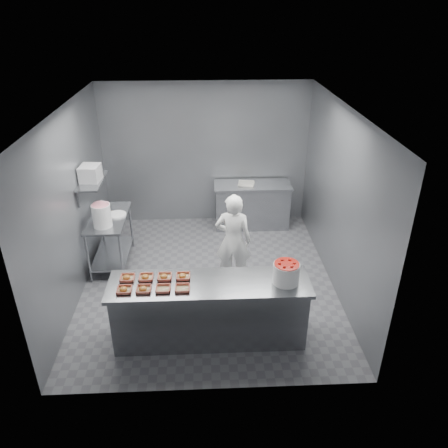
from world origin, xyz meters
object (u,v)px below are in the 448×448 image
(service_counter, at_px, (210,310))
(appliance, at_px, (90,173))
(tray_2, at_px, (163,289))
(strawberry_tub, at_px, (286,272))
(tray_3, at_px, (182,288))
(tray_1, at_px, (144,289))
(glaze_bucket, at_px, (102,215))
(tray_7, at_px, (183,276))
(back_counter, at_px, (252,205))
(tray_5, at_px, (146,277))
(tray_6, at_px, (164,277))
(prep_table, at_px, (110,233))
(tray_4, at_px, (127,278))
(tray_0, at_px, (124,290))
(worker, at_px, (233,240))

(service_counter, bearing_deg, appliance, 133.51)
(tray_2, distance_m, strawberry_tub, 1.56)
(tray_2, bearing_deg, service_counter, 12.64)
(tray_3, bearing_deg, tray_1, -180.00)
(service_counter, relative_size, tray_2, 13.88)
(strawberry_tub, bearing_deg, service_counter, 178.12)
(glaze_bucket, bearing_deg, tray_2, -58.34)
(tray_1, xyz_separation_m, tray_7, (0.48, 0.26, 0.00))
(service_counter, xyz_separation_m, appliance, (-1.82, 1.92, 1.24))
(back_counter, distance_m, tray_5, 3.59)
(tray_6, bearing_deg, tray_3, -46.79)
(tray_3, distance_m, glaze_bucket, 2.21)
(prep_table, height_order, tray_2, tray_2)
(tray_4, bearing_deg, tray_0, -90.00)
(tray_6, height_order, strawberry_tub, strawberry_tub)
(worker, height_order, appliance, appliance)
(service_counter, relative_size, back_counter, 1.73)
(tray_0, bearing_deg, tray_1, 0.00)
(back_counter, bearing_deg, tray_0, -120.11)
(tray_7, relative_size, strawberry_tub, 0.55)
(tray_3, relative_size, tray_5, 1.00)
(tray_1, distance_m, tray_3, 0.48)
(prep_table, distance_m, tray_4, 1.94)
(tray_1, height_order, tray_5, same)
(service_counter, relative_size, tray_3, 13.88)
(tray_7, distance_m, worker, 1.38)
(prep_table, xyz_separation_m, tray_4, (0.59, -1.82, 0.33))
(tray_5, bearing_deg, glaze_bucket, 119.30)
(tray_2, bearing_deg, tray_4, 151.83)
(tray_3, distance_m, tray_6, 0.35)
(tray_7, bearing_deg, worker, 57.62)
(tray_7, height_order, strawberry_tub, strawberry_tub)
(tray_2, bearing_deg, strawberry_tub, 3.59)
(tray_4, distance_m, tray_7, 0.72)
(tray_6, relative_size, strawberry_tub, 0.55)
(tray_4, bearing_deg, glaze_bucket, 111.86)
(worker, relative_size, appliance, 4.68)
(service_counter, distance_m, tray_1, 0.95)
(prep_table, distance_m, worker, 2.16)
(service_counter, height_order, worker, worker)
(prep_table, bearing_deg, appliance, -169.19)
(back_counter, distance_m, worker, 2.05)
(appliance, bearing_deg, tray_2, -53.99)
(tray_1, distance_m, tray_7, 0.55)
(tray_1, bearing_deg, strawberry_tub, 3.11)
(glaze_bucket, bearing_deg, strawberry_tub, -32.22)
(back_counter, bearing_deg, tray_6, -115.37)
(tray_6, distance_m, appliance, 2.31)
(service_counter, xyz_separation_m, tray_6, (-0.58, 0.13, 0.47))
(prep_table, distance_m, back_counter, 2.87)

